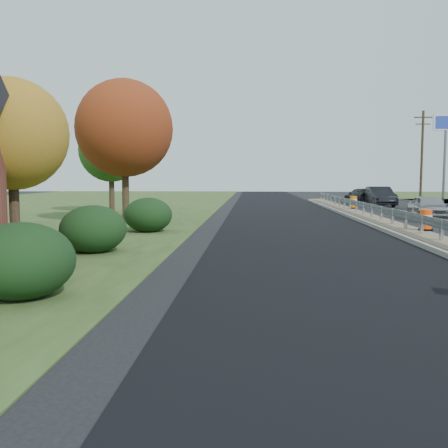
# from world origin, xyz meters

# --- Properties ---
(milled_overlay) EXTENTS (7.20, 120.00, 0.01)m
(milled_overlay) POSITION_xyz_m (-4.40, 10.00, 0.01)
(milled_overlay) COLOR black
(milled_overlay) RESTS_ON ground
(median) EXTENTS (1.60, 55.00, 0.23)m
(median) POSITION_xyz_m (0.00, 8.00, 0.11)
(median) COLOR gray
(median) RESTS_ON ground
(guardrail) EXTENTS (0.10, 46.15, 0.72)m
(guardrail) POSITION_xyz_m (0.00, 9.00, 0.73)
(guardrail) COLOR silver
(guardrail) RESTS_ON median
(pylon_sign_north) EXTENTS (2.20, 0.30, 7.90)m
(pylon_sign_north) POSITION_xyz_m (10.50, 30.00, 6.48)
(pylon_sign_north) COLOR slate
(pylon_sign_north) RESTS_ON ground
(utility_pole_north) EXTENTS (1.90, 0.26, 9.40)m
(utility_pole_north) POSITION_xyz_m (11.50, 39.00, 4.93)
(utility_pole_north) COLOR #473523
(utility_pole_north) RESTS_ON ground
(hedge_south) EXTENTS (2.09, 2.09, 1.52)m
(hedge_south) POSITION_xyz_m (-11.00, -6.00, 0.76)
(hedge_south) COLOR black
(hedge_south) RESTS_ON ground
(hedge_mid) EXTENTS (2.09, 2.09, 1.52)m
(hedge_mid) POSITION_xyz_m (-11.50, 0.00, 0.76)
(hedge_mid) COLOR black
(hedge_mid) RESTS_ON ground
(hedge_north) EXTENTS (2.09, 2.09, 1.52)m
(hedge_north) POSITION_xyz_m (-11.00, 6.00, 0.76)
(hedge_north) COLOR black
(hedge_north) RESTS_ON ground
(tree_near_yellow) EXTENTS (3.96, 3.96, 5.88)m
(tree_near_yellow) POSITION_xyz_m (-15.00, 2.00, 3.89)
(tree_near_yellow) COLOR #473523
(tree_near_yellow) RESTS_ON ground
(tree_near_red) EXTENTS (4.95, 4.95, 7.35)m
(tree_near_red) POSITION_xyz_m (-13.00, 10.00, 4.86)
(tree_near_red) COLOR #473523
(tree_near_red) RESTS_ON ground
(tree_near_back) EXTENTS (4.29, 4.29, 6.37)m
(tree_near_back) POSITION_xyz_m (-16.00, 18.00, 4.21)
(tree_near_back) COLOR #473523
(tree_near_back) RESTS_ON ground
(barrel_median_mid) EXTENTS (0.58, 0.58, 0.85)m
(barrel_median_mid) POSITION_xyz_m (0.55, 5.17, 0.64)
(barrel_median_mid) COLOR black
(barrel_median_mid) RESTS_ON median
(barrel_median_far) EXTENTS (0.59, 0.59, 0.87)m
(barrel_median_far) POSITION_xyz_m (0.54, 19.61, 0.65)
(barrel_median_far) COLOR black
(barrel_median_far) RESTS_ON median
(barrel_shoulder_far) EXTENTS (0.56, 0.56, 0.82)m
(barrel_shoulder_far) POSITION_xyz_m (8.20, 27.21, 0.39)
(barrel_shoulder_far) COLOR black
(barrel_shoulder_far) RESTS_ON ground
(car_silver) EXTENTS (2.02, 4.31, 1.43)m
(car_silver) POSITION_xyz_m (3.32, 12.77, 0.71)
(car_silver) COLOR #A4A5A8
(car_silver) RESTS_ON ground
(car_dark_mid) EXTENTS (1.78, 4.96, 1.63)m
(car_dark_mid) POSITION_xyz_m (4.06, 26.59, 0.81)
(car_dark_mid) COLOR black
(car_dark_mid) RESTS_ON ground
(car_dark_far) EXTENTS (2.45, 4.99, 1.40)m
(car_dark_far) POSITION_xyz_m (3.37, 30.45, 0.70)
(car_dark_far) COLOR black
(car_dark_far) RESTS_ON ground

